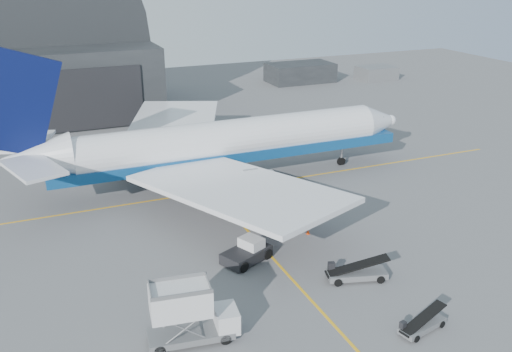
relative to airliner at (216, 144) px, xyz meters
name	(u,v)px	position (x,y,z in m)	size (l,w,h in m)	color
ground	(287,273)	(-1.35, -22.02, -4.95)	(200.00, 200.00, 0.00)	#565659
taxi_lines	(234,216)	(-1.35, -9.35, -4.94)	(80.00, 42.12, 0.02)	gold
distant_bldg_a	(300,82)	(36.65, 49.98, -4.95)	(14.00, 8.00, 4.00)	black
distant_bldg_b	(376,79)	(53.65, 45.98, -4.95)	(8.00, 6.00, 2.80)	slate
airliner	(216,144)	(0.00, 0.00, 0.00)	(50.43, 48.90, 17.70)	white
catering_truck	(189,314)	(-11.60, -27.62, -2.74)	(6.60, 3.15, 4.37)	slate
pushback_tug	(247,252)	(-3.58, -18.58, -4.18)	(5.06, 4.09, 2.05)	black
belt_loader_a	(422,325)	(4.18, -33.03, -4.46)	(4.27, 2.21, 1.59)	slate
belt_loader_b	(356,273)	(3.58, -25.15, -4.33)	(5.42, 2.97, 2.03)	slate
traffic_cone	(308,232)	(3.83, -16.11, -4.72)	(0.34, 0.34, 0.49)	#F93C07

